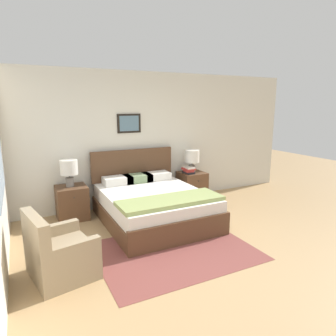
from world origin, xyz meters
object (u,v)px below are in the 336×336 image
Objects in this scene: bed at (153,204)px; nightstand_by_door at (192,186)px; armchair at (59,255)px; nightstand_near_window at (72,203)px; table_lamp_near_window at (69,169)px; table_lamp_by_door at (192,158)px.

bed is 3.47× the size of nightstand_by_door.
nightstand_near_window is (0.45, 1.81, 0.02)m from armchair.
table_lamp_by_door is at bearing 0.00° from table_lamp_near_window.
armchair is 1.86m from nightstand_near_window.
table_lamp_near_window is at bearing 154.88° from armchair.
table_lamp_near_window reaches higher than nightstand_near_window.
table_lamp_by_door is (2.46, 0.00, 0.00)m from table_lamp_near_window.
bed reaches higher than armchair.
table_lamp_by_door reaches higher than armchair.
nightstand_near_window is 1.25× the size of table_lamp_near_window.
nightstand_by_door is (2.89, 1.81, 0.02)m from armchair.
armchair is 3.41m from nightstand_by_door.
table_lamp_near_window is 2.46m from table_lamp_by_door.
armchair is at bearing -147.94° from table_lamp_by_door.
bed reaches higher than nightstand_near_window.
nightstand_by_door is at bearing -0.06° from table_lamp_near_window.
table_lamp_near_window is (-1.24, 0.74, 0.60)m from bed.
armchair is at bearing -103.52° from table_lamp_near_window.
bed is at bearing -148.73° from table_lamp_by_door.
nightstand_near_window is 0.61m from table_lamp_near_window.
armchair is 1.96m from table_lamp_near_window.
nightstand_by_door is 2.53m from table_lamp_near_window.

